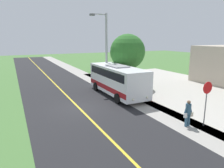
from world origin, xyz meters
TOP-DOWN VIEW (x-y plane):
  - ground_plane at (0.00, 0.00)m, footprint 120.00×120.00m
  - road_surface at (0.00, 0.00)m, footprint 8.00×100.00m
  - sidewalk at (-5.20, 0.00)m, footprint 2.40×100.00m
  - parking_lot_surface at (-12.40, 3.00)m, footprint 14.00×36.00m
  - road_centre_line at (0.00, 0.00)m, footprint 0.16×100.00m
  - shuttle_bus_front at (-4.55, -2.04)m, footprint 2.75×8.11m
  - pedestrian_with_bags at (-5.12, 6.44)m, footprint 0.72×0.34m
  - stop_sign at (-6.10, 6.89)m, footprint 0.76×0.07m
  - street_light_pole at (-4.88, -5.47)m, footprint 1.97×0.24m
  - tree_curbside at (-7.40, -4.97)m, footprint 3.98×3.98m

SIDE VIEW (x-z plane):
  - ground_plane at x=0.00m, z-range 0.00..0.00m
  - sidewalk at x=-5.20m, z-range 0.00..0.01m
  - parking_lot_surface at x=-12.40m, z-range 0.00..0.01m
  - road_surface at x=0.00m, z-range 0.00..0.01m
  - road_centre_line at x=0.00m, z-range 0.01..0.01m
  - pedestrian_with_bags at x=-5.12m, z-range 0.06..1.77m
  - shuttle_bus_front at x=-4.55m, z-range 0.15..3.08m
  - stop_sign at x=-6.10m, z-range 0.52..3.40m
  - tree_curbside at x=-7.40m, z-range 0.98..6.95m
  - street_light_pole at x=-4.88m, z-range 0.41..8.49m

